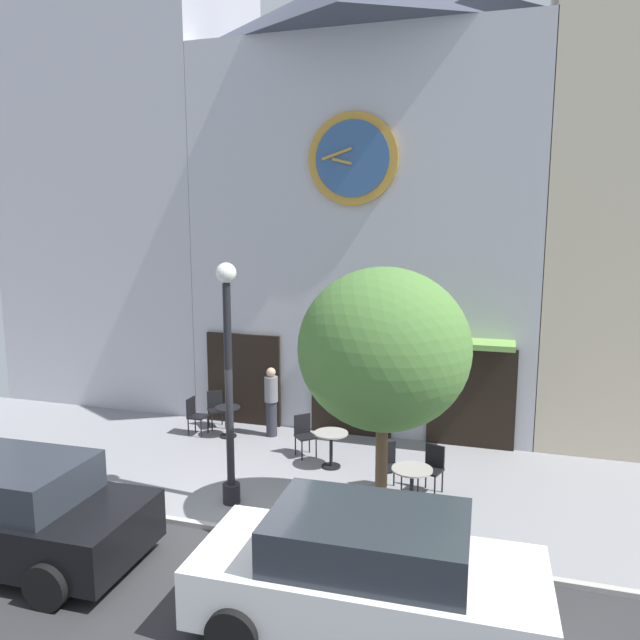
{
  "coord_description": "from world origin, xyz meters",
  "views": [
    {
      "loc": [
        4.11,
        -8.46,
        5.06
      ],
      "look_at": [
        0.75,
        2.59,
        3.18
      ],
      "focal_mm": 34.03,
      "sensor_mm": 36.0,
      "label": 1
    }
  ],
  "objects_px": {
    "cafe_chair_right_end": "(216,406)",
    "pedestrian_grey": "(271,401)",
    "parked_car_black": "(7,510)",
    "cafe_chair_facing_street": "(304,432)",
    "cafe_table_center": "(228,417)",
    "cafe_chair_by_entrance": "(195,413)",
    "street_tree": "(383,350)",
    "cafe_table_center_right": "(331,443)",
    "cafe_chair_corner": "(433,465)",
    "cafe_table_rightmost": "(412,480)",
    "parked_car_white": "(368,574)",
    "cafe_chair_facing_wall": "(388,463)",
    "street_lamp": "(229,384)"
  },
  "relations": [
    {
      "from": "cafe_table_rightmost",
      "to": "cafe_chair_corner",
      "type": "xyz_separation_m",
      "value": [
        0.27,
        0.8,
        -0.01
      ]
    },
    {
      "from": "cafe_table_center",
      "to": "parked_car_black",
      "type": "relative_size",
      "value": 0.17
    },
    {
      "from": "cafe_table_center",
      "to": "cafe_table_center_right",
      "type": "relative_size",
      "value": 0.97
    },
    {
      "from": "cafe_table_center_right",
      "to": "cafe_chair_corner",
      "type": "relative_size",
      "value": 0.84
    },
    {
      "from": "cafe_chair_facing_wall",
      "to": "parked_car_white",
      "type": "distance_m",
      "value": 4.14
    },
    {
      "from": "street_tree",
      "to": "cafe_table_center_right",
      "type": "bearing_deg",
      "value": 123.69
    },
    {
      "from": "cafe_chair_facing_street",
      "to": "pedestrian_grey",
      "type": "relative_size",
      "value": 0.54
    },
    {
      "from": "cafe_chair_facing_street",
      "to": "pedestrian_grey",
      "type": "bearing_deg",
      "value": 140.38
    },
    {
      "from": "cafe_chair_by_entrance",
      "to": "cafe_table_rightmost",
      "type": "bearing_deg",
      "value": -22.58
    },
    {
      "from": "cafe_chair_right_end",
      "to": "parked_car_white",
      "type": "relative_size",
      "value": 0.21
    },
    {
      "from": "parked_car_black",
      "to": "cafe_chair_facing_street",
      "type": "bearing_deg",
      "value": 59.91
    },
    {
      "from": "street_lamp",
      "to": "cafe_table_center",
      "type": "bearing_deg",
      "value": 116.46
    },
    {
      "from": "cafe_chair_facing_wall",
      "to": "pedestrian_grey",
      "type": "height_order",
      "value": "pedestrian_grey"
    },
    {
      "from": "street_tree",
      "to": "cafe_chair_right_end",
      "type": "bearing_deg",
      "value": 142.13
    },
    {
      "from": "cafe_table_center",
      "to": "cafe_chair_facing_wall",
      "type": "distance_m",
      "value": 4.5
    },
    {
      "from": "street_tree",
      "to": "parked_car_white",
      "type": "bearing_deg",
      "value": -82.4
    },
    {
      "from": "cafe_table_center",
      "to": "cafe_chair_by_entrance",
      "type": "relative_size",
      "value": 0.81
    },
    {
      "from": "cafe_chair_right_end",
      "to": "pedestrian_grey",
      "type": "xyz_separation_m",
      "value": [
        1.56,
        -0.2,
        0.33
      ]
    },
    {
      "from": "cafe_chair_facing_wall",
      "to": "street_tree",
      "type": "bearing_deg",
      "value": -83.79
    },
    {
      "from": "cafe_chair_facing_street",
      "to": "cafe_chair_corner",
      "type": "relative_size",
      "value": 1.0
    },
    {
      "from": "parked_car_white",
      "to": "cafe_chair_by_entrance",
      "type": "bearing_deg",
      "value": 133.81
    },
    {
      "from": "cafe_chair_by_entrance",
      "to": "street_lamp",
      "type": "bearing_deg",
      "value": -51.87
    },
    {
      "from": "street_lamp",
      "to": "pedestrian_grey",
      "type": "bearing_deg",
      "value": 99.45
    },
    {
      "from": "cafe_table_center",
      "to": "cafe_table_center_right",
      "type": "xyz_separation_m",
      "value": [
        2.84,
        -1.03,
        0.06
      ]
    },
    {
      "from": "street_lamp",
      "to": "parked_car_white",
      "type": "height_order",
      "value": "street_lamp"
    },
    {
      "from": "street_tree",
      "to": "pedestrian_grey",
      "type": "bearing_deg",
      "value": 132.82
    },
    {
      "from": "cafe_table_rightmost",
      "to": "cafe_chair_corner",
      "type": "bearing_deg",
      "value": 71.09
    },
    {
      "from": "cafe_chair_by_entrance",
      "to": "parked_car_black",
      "type": "relative_size",
      "value": 0.21
    },
    {
      "from": "street_lamp",
      "to": "cafe_table_rightmost",
      "type": "distance_m",
      "value": 3.66
    },
    {
      "from": "cafe_table_center_right",
      "to": "parked_car_white",
      "type": "height_order",
      "value": "parked_car_white"
    },
    {
      "from": "cafe_chair_facing_wall",
      "to": "parked_car_black",
      "type": "distance_m",
      "value": 6.48
    },
    {
      "from": "cafe_chair_facing_street",
      "to": "parked_car_black",
      "type": "xyz_separation_m",
      "value": [
        -3.0,
        -5.18,
        0.23
      ]
    },
    {
      "from": "cafe_chair_facing_street",
      "to": "pedestrian_grey",
      "type": "xyz_separation_m",
      "value": [
        -1.13,
        0.93,
        0.33
      ]
    },
    {
      "from": "cafe_chair_facing_street",
      "to": "cafe_chair_right_end",
      "type": "distance_m",
      "value": 2.92
    },
    {
      "from": "street_lamp",
      "to": "cafe_table_rightmost",
      "type": "bearing_deg",
      "value": 12.87
    },
    {
      "from": "cafe_chair_corner",
      "to": "parked_car_black",
      "type": "bearing_deg",
      "value": -144.81
    },
    {
      "from": "cafe_chair_corner",
      "to": "cafe_chair_facing_wall",
      "type": "xyz_separation_m",
      "value": [
        -0.83,
        -0.12,
        0.0
      ]
    },
    {
      "from": "parked_car_white",
      "to": "cafe_table_rightmost",
      "type": "bearing_deg",
      "value": 89.26
    },
    {
      "from": "cafe_chair_facing_street",
      "to": "cafe_chair_right_end",
      "type": "relative_size",
      "value": 1.0
    },
    {
      "from": "cafe_chair_facing_street",
      "to": "parked_car_white",
      "type": "height_order",
      "value": "parked_car_white"
    },
    {
      "from": "cafe_chair_corner",
      "to": "pedestrian_grey",
      "type": "height_order",
      "value": "pedestrian_grey"
    },
    {
      "from": "cafe_table_center_right",
      "to": "cafe_chair_right_end",
      "type": "relative_size",
      "value": 0.84
    },
    {
      "from": "street_tree",
      "to": "cafe_chair_corner",
      "type": "height_order",
      "value": "street_tree"
    },
    {
      "from": "cafe_table_center_right",
      "to": "cafe_chair_by_entrance",
      "type": "relative_size",
      "value": 0.84
    },
    {
      "from": "cafe_table_rightmost",
      "to": "cafe_chair_facing_wall",
      "type": "relative_size",
      "value": 0.84
    },
    {
      "from": "cafe_chair_by_entrance",
      "to": "cafe_chair_facing_wall",
      "type": "bearing_deg",
      "value": -18.11
    },
    {
      "from": "street_lamp",
      "to": "pedestrian_grey",
      "type": "relative_size",
      "value": 2.62
    },
    {
      "from": "pedestrian_grey",
      "to": "parked_car_black",
      "type": "xyz_separation_m",
      "value": [
        -1.88,
        -6.11,
        -0.1
      ]
    },
    {
      "from": "cafe_table_center",
      "to": "parked_car_white",
      "type": "xyz_separation_m",
      "value": [
        4.67,
        -5.82,
        0.29
      ]
    },
    {
      "from": "cafe_table_center_right",
      "to": "cafe_chair_corner",
      "type": "distance_m",
      "value": 2.22
    }
  ]
}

